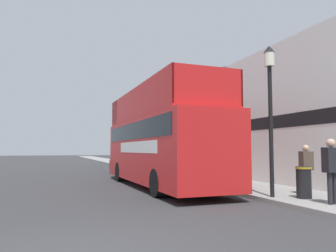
% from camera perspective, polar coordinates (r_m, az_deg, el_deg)
% --- Properties ---
extents(ground_plane, '(144.00, 144.00, 0.00)m').
position_cam_1_polar(ground_plane, '(26.16, -19.42, -7.44)').
color(ground_plane, '#333335').
extents(sidewalk, '(2.97, 108.00, 0.14)m').
position_cam_1_polar(sidewalk, '(24.40, -1.58, -7.76)').
color(sidewalk, gray).
rests_on(sidewalk, ground_plane).
extents(brick_terrace_rear, '(6.00, 17.00, 8.57)m').
position_cam_1_polar(brick_terrace_rear, '(28.07, 5.84, 1.35)').
color(brick_terrace_rear, brown).
rests_on(brick_terrace_rear, ground_plane).
extents(tour_bus, '(2.60, 9.97, 4.20)m').
position_cam_1_polar(tour_bus, '(14.39, -1.56, -3.11)').
color(tour_bus, red).
rests_on(tour_bus, ground_plane).
extents(parked_car_ahead_of_bus, '(1.90, 4.25, 1.39)m').
position_cam_1_polar(parked_car_ahead_of_bus, '(22.17, -6.85, -6.59)').
color(parked_car_ahead_of_bus, maroon).
rests_on(parked_car_ahead_of_bus, ground_plane).
extents(pedestrian_nearest, '(0.46, 0.25, 1.76)m').
position_cam_1_polar(pedestrian_nearest, '(9.97, 26.60, -6.04)').
color(pedestrian_nearest, '#232328').
rests_on(pedestrian_nearest, sidewalk).
extents(pedestrian_second, '(0.43, 0.23, 1.63)m').
position_cam_1_polar(pedestrian_second, '(11.82, 22.94, -6.18)').
color(pedestrian_second, '#232328').
rests_on(pedestrian_second, sidewalk).
extents(pedestrian_third, '(0.41, 0.22, 1.55)m').
position_cam_1_polar(pedestrian_third, '(13.37, 13.01, -6.34)').
color(pedestrian_third, '#232328').
rests_on(pedestrian_third, sidewalk).
extents(lamp_post_nearest, '(0.35, 0.35, 4.80)m').
position_cam_1_polar(lamp_post_nearest, '(10.95, 17.34, 5.69)').
color(lamp_post_nearest, black).
rests_on(lamp_post_nearest, sidewalk).
extents(lamp_post_second, '(0.35, 0.35, 4.81)m').
position_cam_1_polar(lamp_post_second, '(19.12, 0.93, 1.38)').
color(lamp_post_second, black).
rests_on(lamp_post_second, sidewalk).
extents(lamp_post_third, '(0.35, 0.35, 4.65)m').
position_cam_1_polar(lamp_post_third, '(27.84, -6.18, -0.54)').
color(lamp_post_third, black).
rests_on(lamp_post_third, sidewalk).
extents(litter_bin, '(0.48, 0.48, 0.96)m').
position_cam_1_polar(litter_bin, '(10.86, 22.56, -8.90)').
color(litter_bin, black).
rests_on(litter_bin, sidewalk).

